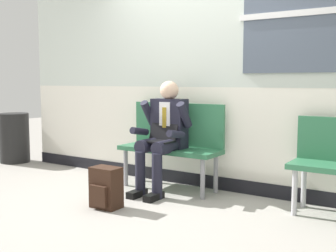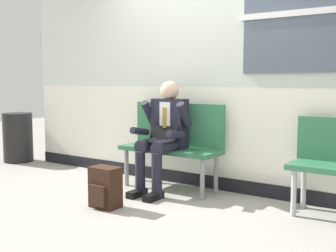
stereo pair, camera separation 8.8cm
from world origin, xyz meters
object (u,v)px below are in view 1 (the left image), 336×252
Objects in this scene: trash_bin at (14,138)px; bench_with_person at (173,140)px; person_seated at (163,133)px; backpack at (106,188)px.

bench_with_person is at bearing 0.61° from trash_bin.
person_seated is 0.94m from backpack.
person_seated is at bearing 81.05° from backpack.
backpack is at bearing -97.16° from bench_with_person.
trash_bin is (-2.85, 0.18, -0.28)m from person_seated.
trash_bin is at bearing 160.12° from backpack.
person_seated is at bearing -90.00° from bench_with_person.
trash_bin reaches higher than backpack.
trash_bin is at bearing 176.47° from person_seated.
backpack is 0.54× the size of trash_bin.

